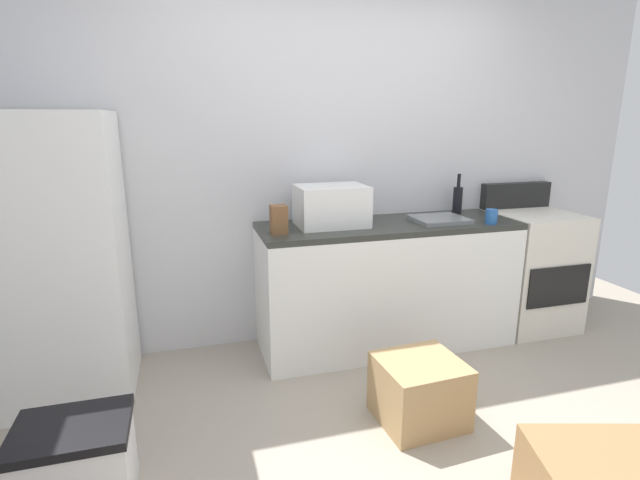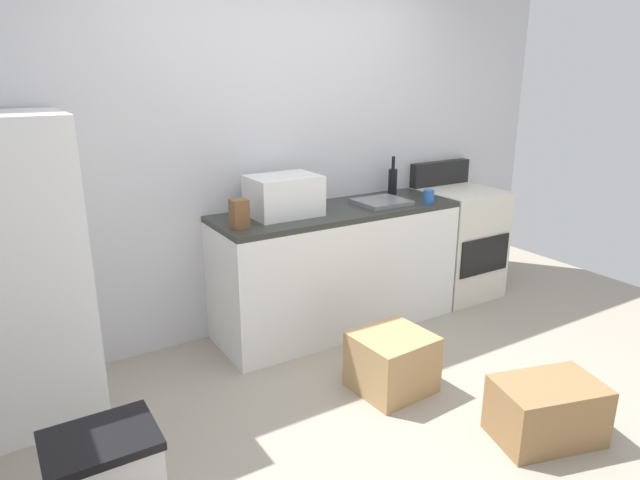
{
  "view_description": "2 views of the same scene",
  "coord_description": "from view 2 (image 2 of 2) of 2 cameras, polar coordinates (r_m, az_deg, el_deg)",
  "views": [
    {
      "loc": [
        -1.05,
        -1.77,
        1.6
      ],
      "look_at": [
        -0.28,
        0.9,
        0.89
      ],
      "focal_mm": 26.83,
      "sensor_mm": 36.0,
      "label": 1
    },
    {
      "loc": [
        -1.81,
        -2.0,
        1.84
      ],
      "look_at": [
        -0.06,
        0.85,
        0.81
      ],
      "focal_mm": 31.15,
      "sensor_mm": 36.0,
      "label": 2
    }
  ],
  "objects": [
    {
      "name": "wall_back",
      "position": [
        4.02,
        -4.59,
        9.27
      ],
      "size": [
        5.0,
        0.1,
        2.6
      ],
      "primitive_type": "cube",
      "color": "silver",
      "rests_on": "ground_plane"
    },
    {
      "name": "wine_bottle",
      "position": [
        4.43,
        7.47,
        6.09
      ],
      "size": [
        0.07,
        0.07,
        0.3
      ],
      "color": "black",
      "rests_on": "kitchen_counter"
    },
    {
      "name": "ground_plane",
      "position": [
        3.26,
        9.15,
        -17.51
      ],
      "size": [
        6.0,
        6.0,
        0.0
      ],
      "primitive_type": "plane",
      "color": "#9E9384"
    },
    {
      "name": "kitchen_counter",
      "position": [
        4.08,
        1.71,
        -2.9
      ],
      "size": [
        1.8,
        0.6,
        0.9
      ],
      "color": "white",
      "rests_on": "ground_plane"
    },
    {
      "name": "knife_block",
      "position": [
        3.47,
        -8.29,
        2.69
      ],
      "size": [
        0.1,
        0.1,
        0.18
      ],
      "primitive_type": "cube",
      "color": "brown",
      "rests_on": "kitchen_counter"
    },
    {
      "name": "sink_basin",
      "position": [
        4.1,
        6.34,
        3.91
      ],
      "size": [
        0.36,
        0.32,
        0.03
      ],
      "primitive_type": "cube",
      "color": "slate",
      "rests_on": "kitchen_counter"
    },
    {
      "name": "cardboard_box_small",
      "position": [
        3.21,
        22.25,
        -15.92
      ],
      "size": [
        0.61,
        0.48,
        0.32
      ],
      "primitive_type": "cube",
      "rotation": [
        0.0,
        0.0,
        -0.28
      ],
      "color": "olive",
      "rests_on": "ground_plane"
    },
    {
      "name": "coffee_mug",
      "position": [
        4.17,
        11.09,
        4.39
      ],
      "size": [
        0.08,
        0.08,
        0.1
      ],
      "primitive_type": "cylinder",
      "color": "#2659A5",
      "rests_on": "kitchen_counter"
    },
    {
      "name": "refrigerator",
      "position": [
        3.31,
        -28.93,
        -3.08
      ],
      "size": [
        0.68,
        0.66,
        1.64
      ],
      "primitive_type": "cube",
      "color": "white",
      "rests_on": "ground_plane"
    },
    {
      "name": "storage_bin",
      "position": [
        2.72,
        -21.29,
        -21.5
      ],
      "size": [
        0.46,
        0.36,
        0.38
      ],
      "color": "silver",
      "rests_on": "ground_plane"
    },
    {
      "name": "microwave",
      "position": [
        3.74,
        -3.75,
        4.59
      ],
      "size": [
        0.46,
        0.34,
        0.27
      ],
      "primitive_type": "cube",
      "color": "white",
      "rests_on": "kitchen_counter"
    },
    {
      "name": "stove_oven",
      "position": [
        4.82,
        13.9,
        -0.04
      ],
      "size": [
        0.6,
        0.61,
        1.1
      ],
      "color": "silver",
      "rests_on": "ground_plane"
    },
    {
      "name": "cardboard_box_large",
      "position": [
        3.41,
        7.4,
        -12.31
      ],
      "size": [
        0.45,
        0.43,
        0.35
      ],
      "primitive_type": "cube",
      "rotation": [
        0.0,
        0.0,
        0.06
      ],
      "color": "tan",
      "rests_on": "ground_plane"
    }
  ]
}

